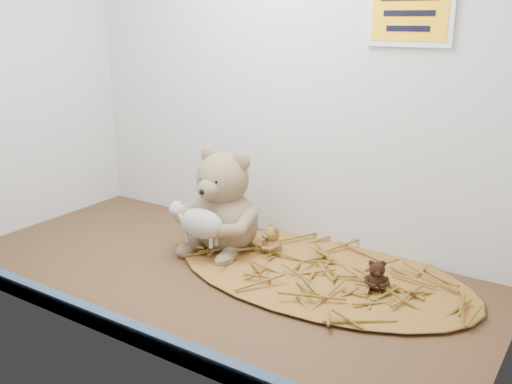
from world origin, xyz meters
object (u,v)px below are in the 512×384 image
Objects in this scene: toy_lamb at (201,224)px; mini_teddy_tan at (272,239)px; mini_teddy_brown at (377,274)px; main_teddy at (224,201)px.

mini_teddy_tan is (12.41, 10.70, -4.58)cm from toy_lamb.
toy_lamb is 40.47cm from mini_teddy_brown.
mini_teddy_tan is at bearing 6.89° from main_teddy.
main_teddy reaches higher than toy_lamb.
mini_teddy_tan is 27.49cm from mini_teddy_brown.
toy_lamb reaches higher than mini_teddy_tan.
toy_lamb is at bearing 161.35° from mini_teddy_brown.
main_teddy is 40.45cm from mini_teddy_brown.
toy_lamb is at bearing -105.68° from mini_teddy_tan.
main_teddy reaches higher than mini_teddy_brown.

